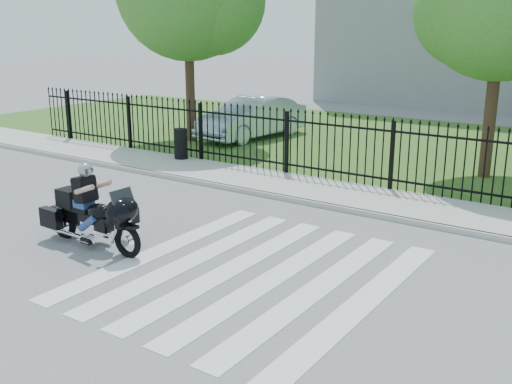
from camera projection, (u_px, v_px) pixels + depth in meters
The scene contains 9 objects.
ground at pixel (252, 274), 10.04m from camera, with size 120.00×120.00×0.00m, color slate.
crosswalk at pixel (252, 273), 10.03m from camera, with size 5.00×5.50×0.01m, color silver, non-canonical shape.
sidewalk at pixel (373, 200), 13.99m from camera, with size 40.00×2.00×0.12m, color #ADAAA3.
curb at pixel (355, 211), 13.20m from camera, with size 40.00×0.12×0.12m, color #ADAAA3.
grass_strip at pixel (460, 152), 19.57m from camera, with size 40.00×12.00×0.02m, color #2B5A1F.
iron_fence at pixel (392, 158), 14.56m from camera, with size 26.00×0.04×1.80m.
motorcycle_rider at pixel (90, 212), 11.13m from camera, with size 2.47×0.76×1.63m.
parked_car at pixel (252, 118), 21.68m from camera, with size 1.57×4.50×1.48m, color #A9BBD5.
litter_bin at pixel (181, 144), 17.96m from camera, with size 0.40×0.40×0.90m, color black.
Camera 1 is at (5.30, -7.63, 4.04)m, focal length 42.00 mm.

